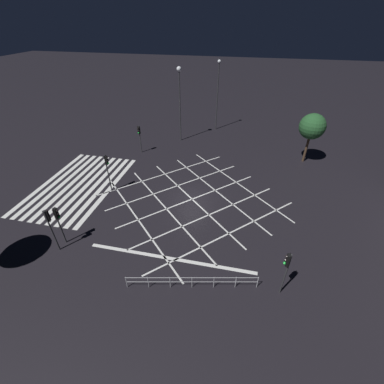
% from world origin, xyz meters
% --- Properties ---
extents(ground_plane, '(200.00, 200.00, 0.00)m').
position_xyz_m(ground_plane, '(0.00, 0.00, 0.00)').
color(ground_plane, black).
extents(road_markings, '(19.36, 26.01, 0.01)m').
position_xyz_m(road_markings, '(0.35, -8.62, 0.00)').
color(road_markings, silver).
rests_on(road_markings, ground_plane).
extents(traffic_light_sw_main, '(0.39, 0.36, 3.60)m').
position_xyz_m(traffic_light_sw_main, '(-8.67, -8.74, 2.58)').
color(traffic_light_sw_main, '#2D2D30').
rests_on(traffic_light_sw_main, ground_plane).
extents(traffic_light_median_south, '(0.36, 0.39, 4.06)m').
position_xyz_m(traffic_light_median_south, '(0.32, -8.39, 2.90)').
color(traffic_light_median_south, '#2D2D30').
rests_on(traffic_light_median_south, ground_plane).
extents(traffic_light_se_main, '(0.39, 0.36, 3.85)m').
position_xyz_m(traffic_light_se_main, '(8.56, -8.72, 2.75)').
color(traffic_light_se_main, '#2D2D30').
rests_on(traffic_light_se_main, ground_plane).
extents(traffic_light_ne_cross, '(0.36, 0.39, 3.67)m').
position_xyz_m(traffic_light_ne_cross, '(8.86, 7.79, 2.63)').
color(traffic_light_ne_cross, '#2D2D30').
rests_on(traffic_light_ne_cross, ground_plane).
extents(traffic_light_se_cross, '(0.36, 0.39, 3.52)m').
position_xyz_m(traffic_light_se_cross, '(7.84, -8.60, 2.52)').
color(traffic_light_se_cross, '#2D2D30').
rests_on(traffic_light_se_cross, ground_plane).
extents(street_lamp_east, '(0.47, 0.47, 9.92)m').
position_xyz_m(street_lamp_east, '(-18.99, -0.31, 6.50)').
color(street_lamp_east, '#2D2D30').
rests_on(street_lamp_east, ground_plane).
extents(street_lamp_west, '(0.60, 0.60, 9.76)m').
position_xyz_m(street_lamp_west, '(-13.68, -4.64, 7.24)').
color(street_lamp_west, '#2D2D30').
rests_on(street_lamp_west, ground_plane).
extents(street_tree_near, '(2.95, 2.95, 5.95)m').
position_xyz_m(street_tree_near, '(-10.75, 11.82, 4.44)').
color(street_tree_near, '#473323').
rests_on(street_tree_near, ground_plane).
extents(pedestrian_railing, '(1.91, 8.57, 1.05)m').
position_xyz_m(pedestrian_railing, '(9.73, 2.12, 0.67)').
color(pedestrian_railing, '#B7B7BC').
rests_on(pedestrian_railing, ground_plane).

